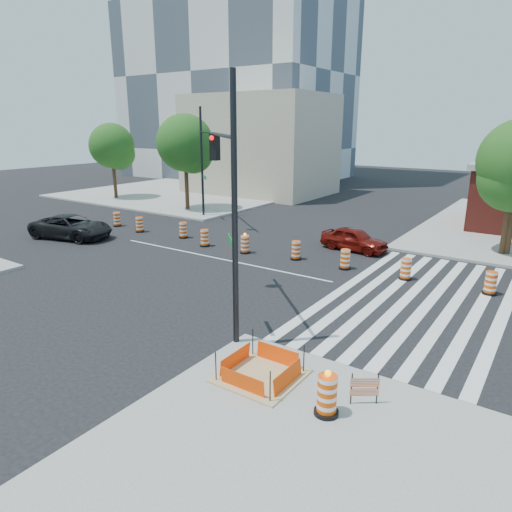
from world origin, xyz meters
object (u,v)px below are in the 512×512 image
object	(u,v)px
dark_suv	(71,227)
signal_pole_nw	(205,153)
signal_pole_se	(227,183)
red_coupe	(354,239)

from	to	relation	value
dark_suv	signal_pole_nw	xyz separation A→B (m)	(3.72, 9.06, 4.29)
dark_suv	signal_pole_se	world-z (taller)	signal_pole_se
dark_suv	signal_pole_se	bearing A→B (deg)	-119.61
dark_suv	signal_pole_nw	size ratio (longest dim) A/B	0.65
red_coupe	signal_pole_se	world-z (taller)	signal_pole_se
red_coupe	signal_pole_nw	size ratio (longest dim) A/B	0.48
signal_pole_se	signal_pole_nw	xyz separation A→B (m)	(-12.71, 13.71, -0.15)
dark_suv	signal_pole_nw	bearing A→B (deg)	-36.13
signal_pole_se	signal_pole_nw	distance (m)	18.70
signal_pole_nw	signal_pole_se	bearing A→B (deg)	-7.56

